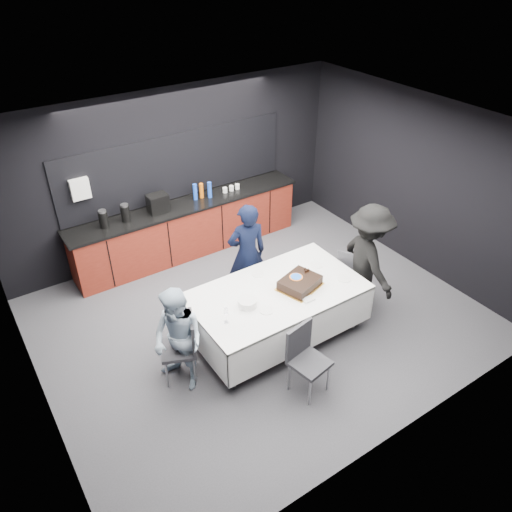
{
  "coord_description": "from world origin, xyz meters",
  "views": [
    {
      "loc": [
        -3.14,
        -4.62,
        4.82
      ],
      "look_at": [
        0.0,
        0.1,
        1.05
      ],
      "focal_mm": 35.0,
      "sensor_mm": 36.0,
      "label": 1
    }
  ],
  "objects": [
    {
      "name": "loose_plate_far",
      "position": [
        -0.0,
        0.05,
        0.78
      ],
      "size": [
        0.18,
        0.18,
        0.01
      ],
      "primitive_type": "cylinder",
      "color": "white",
      "rests_on": "party_table"
    },
    {
      "name": "ground",
      "position": [
        0.0,
        0.0,
        0.0
      ],
      "size": [
        6.0,
        6.0,
        0.0
      ],
      "primitive_type": "plane",
      "color": "#45454B",
      "rests_on": "ground"
    },
    {
      "name": "cake_assembly",
      "position": [
        0.3,
        -0.51,
        0.85
      ],
      "size": [
        0.65,
        0.59,
        0.17
      ],
      "color": "gold",
      "rests_on": "party_table"
    },
    {
      "name": "party_table",
      "position": [
        0.0,
        -0.4,
        0.64
      ],
      "size": [
        2.32,
        1.32,
        0.78
      ],
      "color": "#99999E",
      "rests_on": "ground"
    },
    {
      "name": "loose_plate_near",
      "position": [
        -0.35,
        -0.67,
        0.78
      ],
      "size": [
        0.18,
        0.18,
        0.01
      ],
      "primitive_type": "cylinder",
      "color": "white",
      "rests_on": "party_table"
    },
    {
      "name": "person_left",
      "position": [
        -1.49,
        -0.47,
        0.71
      ],
      "size": [
        0.72,
        0.82,
        1.42
      ],
      "primitive_type": "imported",
      "rotation": [
        0.0,
        0.0,
        -1.26
      ],
      "color": "#A7BCD2",
      "rests_on": "ground"
    },
    {
      "name": "fork_pile",
      "position": [
        0.22,
        -0.79,
        0.79
      ],
      "size": [
        0.16,
        0.1,
        0.02
      ],
      "primitive_type": "cube",
      "rotation": [
        0.0,
        0.0,
        -0.02
      ],
      "color": "white",
      "rests_on": "party_table"
    },
    {
      "name": "loose_plate_right_a",
      "position": [
        0.8,
        -0.24,
        0.78
      ],
      "size": [
        0.19,
        0.19,
        0.01
      ],
      "primitive_type": "cylinder",
      "color": "white",
      "rests_on": "party_table"
    },
    {
      "name": "room_shell",
      "position": [
        0.0,
        0.0,
        1.86
      ],
      "size": [
        6.04,
        5.04,
        2.82
      ],
      "color": "white",
      "rests_on": "ground"
    },
    {
      "name": "person_right",
      "position": [
        1.43,
        -0.62,
        0.85
      ],
      "size": [
        0.84,
        1.21,
        1.71
      ],
      "primitive_type": "imported",
      "rotation": [
        0.0,
        0.0,
        1.37
      ],
      "color": "black",
      "rests_on": "ground"
    },
    {
      "name": "kitchenette",
      "position": [
        -0.02,
        2.22,
        0.54
      ],
      "size": [
        4.1,
        0.64,
        2.05
      ],
      "color": "maroon",
      "rests_on": "ground"
    },
    {
      "name": "person_center",
      "position": [
        0.12,
        0.52,
        0.81
      ],
      "size": [
        0.66,
        0.51,
        1.61
      ],
      "primitive_type": "imported",
      "rotation": [
        0.0,
        0.0,
        2.92
      ],
      "color": "black",
      "rests_on": "ground"
    },
    {
      "name": "champagne_flute",
      "position": [
        -0.89,
        -0.58,
        0.94
      ],
      "size": [
        0.06,
        0.06,
        0.22
      ],
      "color": "white",
      "rests_on": "party_table"
    },
    {
      "name": "chair_left",
      "position": [
        -1.38,
        -0.38,
        0.53
      ],
      "size": [
        0.55,
        0.55,
        0.92
      ],
      "color": "#2E2E33",
      "rests_on": "ground"
    },
    {
      "name": "chair_right",
      "position": [
        1.37,
        -0.4,
        0.53
      ],
      "size": [
        0.56,
        0.56,
        0.92
      ],
      "color": "#2E2E33",
      "rests_on": "ground"
    },
    {
      "name": "loose_plate_right_b",
      "position": [
        0.92,
        -0.7,
        0.78
      ],
      "size": [
        0.19,
        0.19,
        0.01
      ],
      "primitive_type": "cylinder",
      "color": "white",
      "rests_on": "party_table"
    },
    {
      "name": "plate_stack",
      "position": [
        -0.5,
        -0.46,
        0.83
      ],
      "size": [
        0.24,
        0.24,
        0.1
      ],
      "primitive_type": "cylinder",
      "color": "white",
      "rests_on": "party_table"
    },
    {
      "name": "chair_near",
      "position": [
        -0.26,
        -1.35,
        0.53
      ],
      "size": [
        0.49,
        0.49,
        0.92
      ],
      "color": "#2E2E33",
      "rests_on": "ground"
    }
  ]
}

